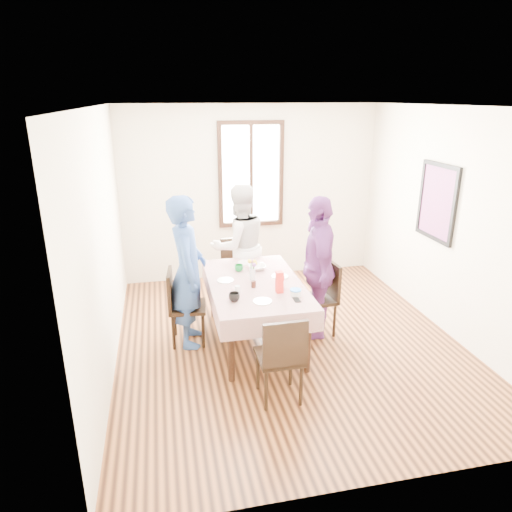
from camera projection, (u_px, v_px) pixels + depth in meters
name	position (u px, v px, depth m)	size (l,w,h in m)	color
ground	(288.00, 340.00, 5.57)	(4.50, 4.50, 0.00)	black
back_wall	(251.00, 194.00, 7.20)	(4.00, 4.00, 0.00)	beige
right_wall	(451.00, 224.00, 5.51)	(4.50, 4.50, 0.00)	beige
window_frame	(251.00, 175.00, 7.08)	(1.02, 0.06, 1.62)	black
window_pane	(251.00, 175.00, 7.09)	(0.90, 0.02, 1.50)	white
art_poster	(437.00, 202.00, 5.72)	(0.04, 0.76, 0.96)	red
dining_table	(255.00, 312.00, 5.45)	(0.94, 1.64, 0.75)	black
tablecloth	(255.00, 283.00, 5.32)	(1.06, 1.76, 0.01)	#52060C
chair_left	(188.00, 307.00, 5.41)	(0.42, 0.42, 0.91)	black
chair_right	(317.00, 299.00, 5.62)	(0.42, 0.42, 0.91)	black
chair_far	(239.00, 272.00, 6.46)	(0.42, 0.42, 0.91)	black
chair_near	(279.00, 356.00, 4.38)	(0.42, 0.42, 0.91)	black
person_left	(188.00, 272.00, 5.27)	(0.65, 0.43, 1.79)	navy
person_far	(239.00, 246.00, 6.31)	(0.83, 0.65, 1.71)	beige
person_right	(316.00, 267.00, 5.48)	(1.02, 0.42, 1.74)	#662D70
mug_black	(234.00, 297.00, 4.81)	(0.12, 0.12, 0.09)	black
mug_flag	(280.00, 280.00, 5.24)	(0.10, 0.10, 0.10)	red
mug_green	(239.00, 268.00, 5.64)	(0.11, 0.11, 0.08)	#0C7226
serving_bowl	(257.00, 267.00, 5.70)	(0.22, 0.22, 0.05)	white
juice_carton	(279.00, 282.00, 5.01)	(0.08, 0.08, 0.24)	red
butter_tub	(296.00, 293.00, 4.95)	(0.12, 0.12, 0.06)	white
jam_jar	(254.00, 284.00, 5.16)	(0.06, 0.06, 0.08)	black
drinking_glass	(237.00, 289.00, 5.01)	(0.06, 0.06, 0.09)	silver
smartphone	(297.00, 300.00, 4.85)	(0.06, 0.13, 0.01)	black
flower_vase	(252.00, 274.00, 5.37)	(0.07, 0.07, 0.14)	silver
plate_left	(225.00, 280.00, 5.36)	(0.20, 0.20, 0.01)	white
plate_right	(280.00, 276.00, 5.48)	(0.20, 0.20, 0.01)	white
plate_far	(245.00, 263.00, 5.93)	(0.20, 0.20, 0.01)	white
plate_near	(262.00, 301.00, 4.81)	(0.20, 0.20, 0.01)	white
butter_lid	(296.00, 290.00, 4.94)	(0.12, 0.12, 0.01)	blue
flower_bunch	(252.00, 265.00, 5.33)	(0.09, 0.09, 0.10)	yellow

